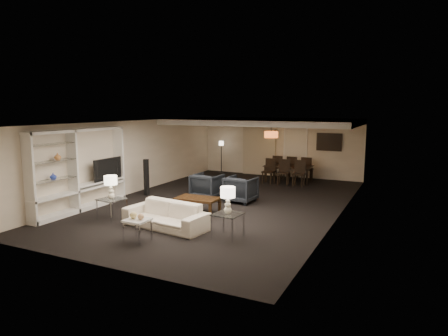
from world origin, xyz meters
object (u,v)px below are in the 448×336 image
Objects in this scene: coffee_table at (198,205)px; dining_table at (288,174)px; chair_fm at (293,168)px; chair_fr at (307,169)px; chair_nl at (268,171)px; chair_nr at (299,173)px; armchair_right at (241,189)px; marble_table at (138,230)px; vase_amber at (58,156)px; vase_blue at (53,176)px; floor_speaker at (146,177)px; pendant_light at (271,135)px; armchair_left at (207,186)px; chair_nm at (283,172)px; table_lamp_right at (228,200)px; sofa at (165,215)px; side_table_left at (112,209)px; television at (105,169)px; chair_fl at (279,167)px; floor_lamp at (221,157)px; side_table_right at (228,226)px; table_lamp_left at (111,187)px.

coffee_table is 0.65× the size of dining_table.
chair_fr is at bearing 179.60° from chair_fm.
chair_nl and chair_nr have the same top height.
chair_fr is at bearing -97.64° from armchair_right.
marble_table is 0.52× the size of chair_nr.
dining_table is (0.95, 5.64, 0.11)m from coffee_table.
vase_amber is 0.20× the size of chair_fr.
vase_blue reaches higher than floor_speaker.
marble_table is at bearing 86.29° from armchair_right.
pendant_light is at bearing -123.31° from dining_table.
coffee_table is 1.25× the size of chair_nr.
armchair_left is 0.93× the size of chair_nl.
pendant_light is at bearing -170.67° from chair_nm.
vase_blue is 0.19× the size of chair_nr.
table_lamp_right is 0.64× the size of chair_nm.
side_table_left is at bearing -172.49° from sofa.
vase_blue is 0.97× the size of vase_amber.
chair_nr is at bearing 56.18° from vase_amber.
coffee_table is 1.04× the size of television.
table_lamp_right is at bearing 100.74° from chair_fl.
sofa is 3.36m from armchair_right.
vase_blue reaches higher than dining_table.
vase_amber is at bearing -95.11° from floor_lamp.
chair_nr is at bearing 7.13° from pendant_light.
armchair_right is 0.93× the size of chair_nm.
coffee_table is 6.83m from floor_lamp.
armchair_right is at bearing 85.25° from chair_fm.
floor_lamp is at bearing 93.30° from floor_speaker.
chair_nr is 0.66× the size of floor_lamp.
chair_fl is (0.35, 7.89, 0.16)m from sofa.
vase_amber reaches higher than side_table_left.
floor_lamp is (-2.86, 1.53, -1.20)m from pendant_light.
table_lamp_right reaches higher than side_table_right.
table_lamp_left is 8.01m from floor_lamp.
pendant_light is at bearing 71.34° from table_lamp_left.
chair_fl is 0.60m from chair_fm.
chair_nr is (1.55, 6.59, 0.16)m from sofa.
armchair_right is 0.93× the size of chair_fl.
chair_nm is (2.65, 6.59, 0.20)m from side_table_left.
floor_speaker reaches higher than dining_table.
side_table_right is (1.22, -6.45, -1.64)m from pendant_light.
table_lamp_left is 1.57m from vase_blue.
sofa is at bearing 82.74° from chair_fm.
marble_table is 0.41× the size of floor_speaker.
vase_blue reaches higher than chair_fl.
chair_nr is 1.77m from chair_fl.
chair_nl is (3.48, 7.17, -0.67)m from vase_blue.
floor_speaker reaches higher than coffee_table.
chair_nm is at bearing 59.71° from vase_amber.
chair_nm is at bearing 68.09° from side_table_left.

